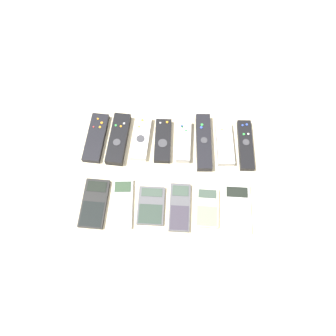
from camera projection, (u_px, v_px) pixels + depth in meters
The scene contains 15 objects.
ground_plane at pixel (168, 176), 1.05m from camera, with size 3.00×3.00×0.00m, color beige.
remote_0 at pixel (96, 138), 1.09m from camera, with size 0.07×0.18×0.02m.
remote_1 at pixel (118, 139), 1.09m from camera, with size 0.07×0.19×0.03m.
remote_2 at pixel (141, 138), 1.09m from camera, with size 0.06×0.16×0.02m.
remote_3 at pixel (163, 141), 1.09m from camera, with size 0.05×0.16×0.02m.
remote_4 at pixel (184, 141), 1.09m from camera, with size 0.05×0.15×0.03m.
remote_5 at pixel (204, 142), 1.08m from camera, with size 0.05×0.20×0.03m.
remote_6 at pixel (225, 144), 1.08m from camera, with size 0.06×0.15×0.02m.
remote_7 at pixel (245, 145), 1.08m from camera, with size 0.05×0.18×0.02m.
calculator_0 at pixel (94, 203), 1.01m from camera, with size 0.08×0.16×0.02m.
calculator_1 at pixel (122, 204), 1.00m from camera, with size 0.07×0.16×0.01m.
calculator_2 at pixel (151, 206), 1.00m from camera, with size 0.08×0.12×0.01m.
calculator_3 at pixel (180, 207), 1.00m from camera, with size 0.06×0.15×0.02m.
calculator_4 at pixel (207, 208), 1.00m from camera, with size 0.07×0.12×0.02m.
calculator_5 at pixel (237, 209), 1.00m from camera, with size 0.08×0.15×0.01m.
Camera 1 is at (0.02, -0.39, 0.97)m, focal length 35.00 mm.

